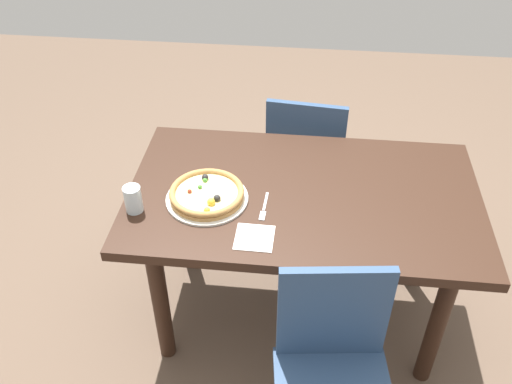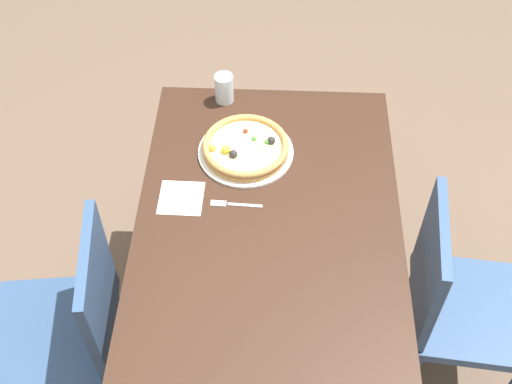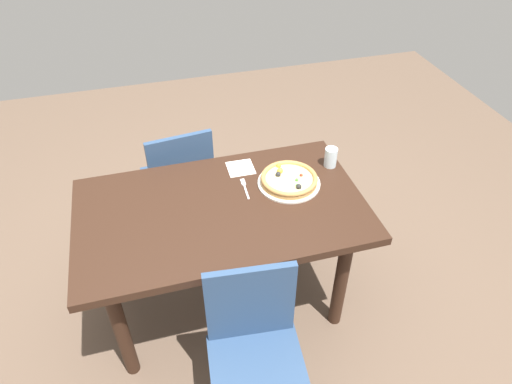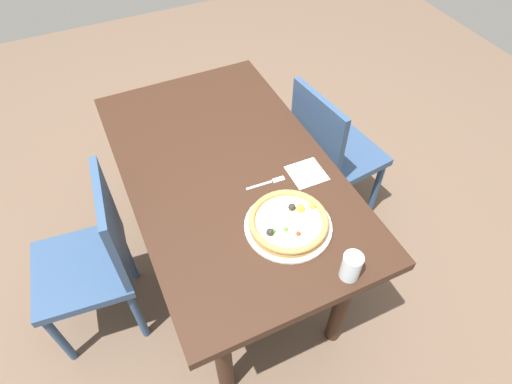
# 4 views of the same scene
# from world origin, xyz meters

# --- Properties ---
(ground_plane) EXTENTS (6.00, 6.00, 0.00)m
(ground_plane) POSITION_xyz_m (0.00, 0.00, 0.00)
(ground_plane) COLOR brown
(dining_table) EXTENTS (1.40, 0.83, 0.75)m
(dining_table) POSITION_xyz_m (0.00, 0.00, 0.65)
(dining_table) COLOR #331E14
(dining_table) RESTS_ON ground
(chair_near) EXTENTS (0.44, 0.44, 0.86)m
(chair_near) POSITION_xyz_m (-0.00, -0.63, 0.47)
(chair_near) COLOR navy
(chair_near) RESTS_ON ground
(chair_far) EXTENTS (0.45, 0.45, 0.86)m
(chair_far) POSITION_xyz_m (-0.14, 0.63, 0.47)
(chair_far) COLOR navy
(chair_far) RESTS_ON ground
(plate) EXTENTS (0.32, 0.32, 0.01)m
(plate) POSITION_xyz_m (0.38, 0.09, 0.76)
(plate) COLOR silver
(plate) RESTS_ON dining_table
(pizza) EXTENTS (0.29, 0.29, 0.05)m
(pizza) POSITION_xyz_m (0.38, 0.09, 0.78)
(pizza) COLOR #B78447
(pizza) RESTS_ON plate
(fork) EXTENTS (0.02, 0.17, 0.00)m
(fork) POSITION_xyz_m (0.15, 0.12, 0.76)
(fork) COLOR silver
(fork) RESTS_ON dining_table
(drinking_glass) EXTENTS (0.07, 0.07, 0.11)m
(drinking_glass) POSITION_xyz_m (0.64, 0.18, 0.81)
(drinking_glass) COLOR silver
(drinking_glass) RESTS_ON dining_table
(napkin) EXTENTS (0.14, 0.14, 0.00)m
(napkin) POSITION_xyz_m (0.17, 0.28, 0.76)
(napkin) COLOR white
(napkin) RESTS_ON dining_table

